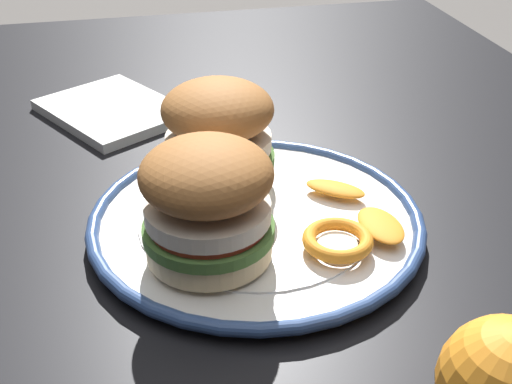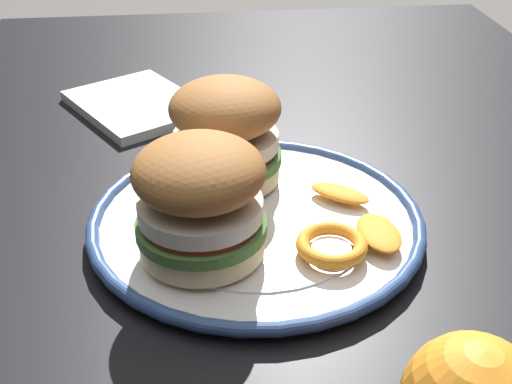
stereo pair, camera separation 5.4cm
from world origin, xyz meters
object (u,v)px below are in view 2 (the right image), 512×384
Objects in this scene: dining_table at (305,286)px; sandwich_half_right at (226,131)px; dinner_plate at (256,221)px; sandwich_half_left at (200,197)px.

sandwich_half_right is at bearing -112.68° from dining_table.
sandwich_half_right reaches higher than dining_table.
dinner_plate is 2.16× the size of sandwich_half_right.
dinner_plate is 0.09m from sandwich_half_right.
sandwich_half_left is at bearing -50.93° from dining_table.
sandwich_half_right is (-0.03, -0.08, 0.17)m from dining_table.
dining_table is 10.50× the size of sandwich_half_left.
dining_table is 0.19m from sandwich_half_right.
dining_table is 9.50× the size of sandwich_half_right.
sandwich_half_right is (-0.12, 0.03, 0.00)m from sandwich_half_left.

